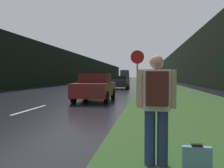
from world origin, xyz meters
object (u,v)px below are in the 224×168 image
(hitchhiker_with_backpack, at_px, (156,103))
(car_passing_near, at_px, (95,87))
(stop_sign, at_px, (137,72))
(delivery_truck, at_px, (125,75))
(car_passing_far, at_px, (120,82))
(suitcase, at_px, (197,159))

(hitchhiker_with_backpack, height_order, car_passing_near, hitchhiker_with_backpack)
(stop_sign, xyz_separation_m, delivery_truck, (-6.40, 67.01, 0.15))
(car_passing_near, bearing_deg, car_passing_far, -90.00)
(stop_sign, distance_m, suitcase, 7.94)
(hitchhiker_with_backpack, xyz_separation_m, delivery_truck, (-6.96, 74.67, 0.76))
(suitcase, height_order, car_passing_far, car_passing_far)
(car_passing_far, bearing_deg, suitcase, 99.08)
(stop_sign, xyz_separation_m, suitcase, (1.16, -7.73, -1.42))
(hitchhiker_with_backpack, relative_size, delivery_truck, 0.21)
(hitchhiker_with_backpack, height_order, car_passing_far, hitchhiker_with_backpack)
(stop_sign, bearing_deg, suitcase, -81.47)
(stop_sign, xyz_separation_m, car_passing_far, (-2.47, 14.98, -0.87))
(hitchhiker_with_backpack, distance_m, suitcase, 1.01)
(car_passing_far, xyz_separation_m, delivery_truck, (-3.93, 52.03, 1.03))
(suitcase, distance_m, delivery_truck, 75.14)
(car_passing_near, bearing_deg, delivery_truck, -86.55)
(car_passing_near, distance_m, delivery_truck, 65.25)
(hitchhiker_with_backpack, xyz_separation_m, suitcase, (0.59, -0.08, -0.81))
(hitchhiker_with_backpack, xyz_separation_m, car_passing_near, (-3.03, 9.54, -0.22))
(car_passing_near, xyz_separation_m, car_passing_far, (-0.00, 13.10, -0.05))
(car_passing_near, distance_m, car_passing_far, 13.10)
(suitcase, bearing_deg, car_passing_near, 111.34)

